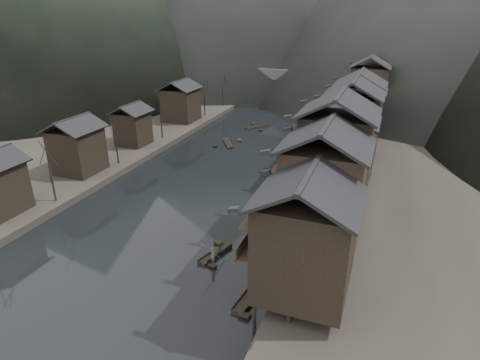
% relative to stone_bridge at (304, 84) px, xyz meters
% --- Properties ---
extents(water, '(300.00, 300.00, 0.00)m').
position_rel_stone_bridge_xyz_m(water, '(0.00, -72.00, -5.11)').
color(water, black).
rests_on(water, ground).
extents(right_bank, '(40.00, 200.00, 1.80)m').
position_rel_stone_bridge_xyz_m(right_bank, '(35.00, -32.00, -4.21)').
color(right_bank, '#2D2823').
rests_on(right_bank, ground).
extents(left_bank, '(40.00, 200.00, 1.20)m').
position_rel_stone_bridge_xyz_m(left_bank, '(-35.00, -32.00, -4.51)').
color(left_bank, '#2D2823').
rests_on(left_bank, ground).
extents(stilt_houses, '(9.00, 67.60, 16.31)m').
position_rel_stone_bridge_xyz_m(stilt_houses, '(17.28, -52.91, 4.01)').
color(stilt_houses, black).
rests_on(stilt_houses, ground).
extents(left_houses, '(8.10, 53.20, 8.73)m').
position_rel_stone_bridge_xyz_m(left_houses, '(-20.50, -51.88, 0.55)').
color(left_houses, black).
rests_on(left_houses, left_bank).
extents(bare_trees, '(3.96, 70.62, 7.93)m').
position_rel_stone_bridge_xyz_m(bare_trees, '(-17.00, -47.18, 1.42)').
color(bare_trees, black).
rests_on(bare_trees, left_bank).
extents(moored_sampans, '(3.11, 73.10, 0.47)m').
position_rel_stone_bridge_xyz_m(moored_sampans, '(11.99, -45.61, -4.91)').
color(moored_sampans, black).
rests_on(moored_sampans, water).
extents(midriver_boats, '(10.29, 33.92, 0.45)m').
position_rel_stone_bridge_xyz_m(midriver_boats, '(-3.25, -25.80, -4.91)').
color(midriver_boats, black).
rests_on(midriver_boats, water).
extents(stone_bridge, '(40.00, 6.00, 9.00)m').
position_rel_stone_bridge_xyz_m(stone_bridge, '(0.00, 0.00, 0.00)').
color(stone_bridge, '#4C4C4F').
rests_on(stone_bridge, ground).
extents(hero_sampan, '(2.19, 4.84, 0.43)m').
position_rel_stone_bridge_xyz_m(hero_sampan, '(7.10, -74.08, -4.91)').
color(hero_sampan, black).
rests_on(hero_sampan, water).
extents(cargo_heap, '(1.06, 1.39, 0.64)m').
position_rel_stone_bridge_xyz_m(cargo_heap, '(7.03, -73.87, -4.36)').
color(cargo_heap, black).
rests_on(cargo_heap, hero_sampan).
extents(boatman, '(0.81, 0.71, 1.86)m').
position_rel_stone_bridge_xyz_m(boatman, '(7.57, -75.69, -3.75)').
color(boatman, '#5B5C5E').
rests_on(boatman, hero_sampan).
extents(bamboo_pole, '(1.63, 2.52, 3.45)m').
position_rel_stone_bridge_xyz_m(bamboo_pole, '(7.77, -75.69, -1.09)').
color(bamboo_pole, '#8C7A51').
rests_on(bamboo_pole, boatman).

